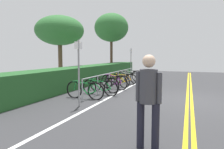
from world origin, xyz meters
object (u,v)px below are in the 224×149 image
Objects in this scene: bicycle_2 at (104,84)px; sign_post_far at (131,61)px; bicycle_0 at (85,90)px; tree_far_right at (111,28)px; bicycle_5 at (123,79)px; bicycle_1 at (100,87)px; bicycle_7 at (130,76)px; bicycle_4 at (117,81)px; tree_mid at (60,31)px; bike_rack at (114,76)px; bicycle_3 at (114,82)px; bicycle_6 at (128,78)px; sign_post_near at (79,67)px; pedestrian at (148,95)px.

sign_post_far is at bearing 2.07° from bicycle_2.
bicycle_2 reaches higher than bicycle_0.
bicycle_5 is at bearing -154.04° from tree_far_right.
bicycle_1 is 5.21m from bicycle_7.
bicycle_4 is 5.41m from tree_mid.
bike_rack is 4.40× the size of bicycle_5.
bike_rack is at bearing -176.88° from sign_post_far.
bicycle_3 is at bearing -161.18° from bike_rack.
bicycle_5 is at bearing -92.37° from tree_mid.
sign_post_far is at bearing 0.87° from bicycle_0.
bicycle_7 is at bearing 5.07° from bicycle_6.
sign_post_near is (-5.56, -0.19, 1.02)m from bicycle_5.
sign_post_near is at bearing -164.52° from tree_far_right.
bicycle_4 is 7.75m from pedestrian.
sign_post_near is (-7.36, -0.23, 0.98)m from bicycle_7.
tree_mid is (0.18, 4.44, 3.02)m from bicycle_5.
bicycle_6 reaches higher than bicycle_1.
bike_rack is 5.32m from tree_mid.
bicycle_1 is 0.82m from bicycle_2.
pedestrian reaches higher than bicycle_0.
bicycle_2 is 1.07× the size of bicycle_5.
bicycle_1 is 0.79× the size of sign_post_far.
tree_far_right is at bearing 21.35° from bicycle_3.
bicycle_0 is 7.47m from sign_post_far.
bicycle_1 is at bearing 179.64° from bicycle_6.
tree_mid is (1.45, 4.33, 2.72)m from bike_rack.
bicycle_7 is (6.17, -0.19, 0.02)m from bicycle_0.
bicycle_3 is at bearing 2.30° from sign_post_near.
bicycle_1 is at bearing -176.86° from sign_post_far.
bicycle_3 is 0.97× the size of bicycle_7.
tree_mid reaches higher than bicycle_5.
bicycle_0 is 1.06× the size of bicycle_4.
sign_post_far is (4.69, 0.37, 0.99)m from bicycle_3.
tree_mid reaches higher than bicycle_7.
bicycle_1 is 4.30m from bicycle_6.
bicycle_2 reaches higher than bicycle_5.
bicycle_2 reaches higher than bicycle_4.
bicycle_5 is at bearing 1.07° from bicycle_3.
sign_post_near is at bearing -177.70° from bicycle_3.
bicycle_1 reaches higher than bicycle_5.
tree_mid reaches higher than sign_post_near.
bike_rack is 4.11× the size of bicycle_2.
bicycle_5 is (0.87, -0.08, -0.00)m from bicycle_4.
bike_rack is 0.50m from bicycle_3.
bicycle_0 is at bearing 41.57° from pedestrian.
bicycle_6 is (4.30, -0.03, 0.00)m from bicycle_1.
bicycle_3 is at bearing 179.75° from bicycle_6.
bicycle_1 is 11.06m from tree_far_right.
sign_post_far reaches higher than bicycle_7.
bicycle_2 is 1.07× the size of bicycle_4.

